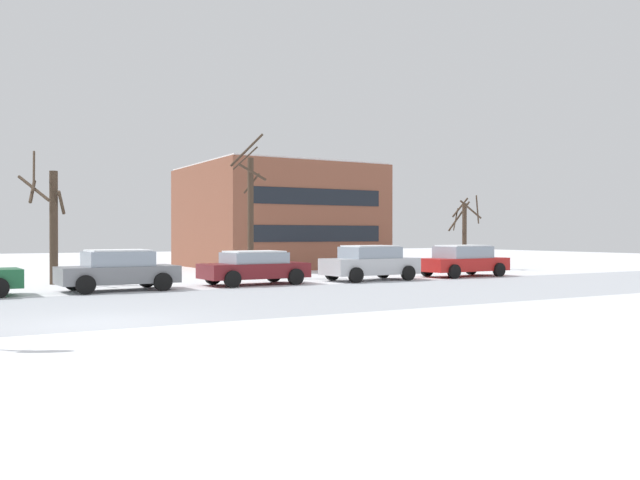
{
  "coord_description": "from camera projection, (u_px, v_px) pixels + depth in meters",
  "views": [
    {
      "loc": [
        -3.16,
        -15.27,
        1.99
      ],
      "look_at": [
        8.6,
        5.24,
        1.78
      ],
      "focal_mm": 37.68,
      "sensor_mm": 36.0,
      "label": 1
    }
  ],
  "objects": [
    {
      "name": "parked_car_maroon",
      "position": [
        254.0,
        267.0,
        26.35
      ],
      "size": [
        4.22,
        2.19,
        1.33
      ],
      "color": "maroon",
      "rests_on": "ground"
    },
    {
      "name": "tree_far_right",
      "position": [
        51.0,
        221.0,
        26.44
      ],
      "size": [
        1.77,
        2.24,
        5.33
      ],
      "color": "#423326",
      "rests_on": "ground"
    },
    {
      "name": "tree_far_mid",
      "position": [
        250.0,
        211.0,
        30.22
      ],
      "size": [
        1.74,
        1.77,
        6.67
      ],
      "color": "#423326",
      "rests_on": "ground"
    },
    {
      "name": "tree_far_left",
      "position": [
        465.0,
        230.0,
        37.9
      ],
      "size": [
        1.86,
        1.91,
        4.15
      ],
      "color": "#423326",
      "rests_on": "ground"
    },
    {
      "name": "building_far_right",
      "position": [
        276.0,
        216.0,
        41.39
      ],
      "size": [
        10.07,
        10.43,
        6.17
      ],
      "color": "brown",
      "rests_on": "ground"
    },
    {
      "name": "parked_car_gray",
      "position": [
        118.0,
        270.0,
        23.54
      ],
      "size": [
        4.08,
        2.16,
        1.45
      ],
      "color": "slate",
      "rests_on": "ground"
    },
    {
      "name": "parked_car_red",
      "position": [
        463.0,
        261.0,
        31.48
      ],
      "size": [
        4.43,
        2.17,
        1.48
      ],
      "color": "red",
      "rests_on": "ground"
    },
    {
      "name": "parked_car_silver",
      "position": [
        370.0,
        263.0,
        28.76
      ],
      "size": [
        4.26,
        2.11,
        1.51
      ],
      "color": "silver",
      "rests_on": "ground"
    },
    {
      "name": "ground_plane",
      "position": [
        101.0,
        324.0,
        14.83
      ],
      "size": [
        120.0,
        120.0,
        0.0
      ],
      "primitive_type": "plane",
      "color": "white"
    },
    {
      "name": "road_surface",
      "position": [
        74.0,
        310.0,
        17.66
      ],
      "size": [
        80.0,
        8.53,
        0.0
      ],
      "color": "#B7BCC4",
      "rests_on": "ground"
    }
  ]
}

